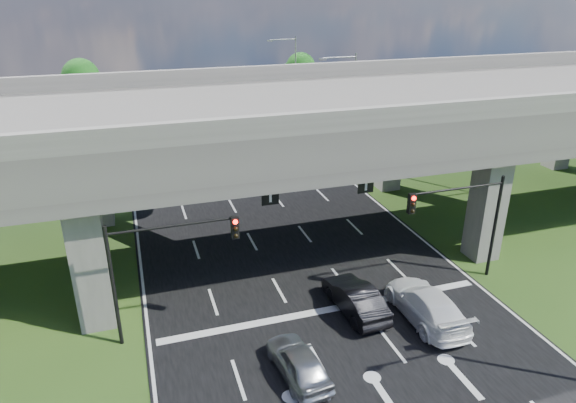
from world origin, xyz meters
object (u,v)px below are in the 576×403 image
car_dark (355,298)px  car_silver (299,362)px  streetlight_far (349,102)px  signal_left (161,257)px  signal_right (464,213)px  car_white (426,304)px  streetlight_beyond (292,74)px

car_dark → car_silver: bearing=36.4°
streetlight_far → car_silver: (-13.01, -24.53, -5.12)m
car_silver → car_dark: 5.49m
signal_left → signal_right: bearing=0.0°
signal_left → streetlight_far: streetlight_far is taller
signal_left → car_dark: size_ratio=1.30×
signal_right → car_white: (-3.47, -2.55, -3.35)m
signal_right → streetlight_far: (2.27, 20.06, 1.66)m
car_silver → streetlight_far: bearing=-123.8°
car_dark → car_white: (3.06, -1.61, 0.04)m
signal_left → car_dark: bearing=-5.9°
streetlight_beyond → car_dark: (-8.81, -37.00, -5.06)m
signal_right → streetlight_beyond: streetlight_beyond is taller
streetlight_beyond → car_silver: (-13.01, -40.53, -5.12)m
signal_right → car_silver: signal_right is taller
signal_right → streetlight_beyond: size_ratio=0.60×
signal_left → car_silver: (4.91, -4.47, -3.46)m
streetlight_far → car_dark: size_ratio=2.16×
signal_right → signal_left: same height
signal_left → streetlight_far: bearing=48.2°
car_silver → car_dark: bearing=-145.8°
signal_right → signal_left: 15.65m
streetlight_beyond → car_silver: bearing=-107.8°
car_dark → car_white: car_white is taller
signal_left → streetlight_far: (17.92, 20.06, 1.66)m
signal_right → car_white: size_ratio=1.08×
signal_left → streetlight_far: 26.95m
streetlight_beyond → car_dark: 38.37m
streetlight_far → car_white: streetlight_far is taller
signal_left → car_white: 12.88m
signal_right → signal_left: size_ratio=1.00×
signal_right → car_silver: bearing=-157.4°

